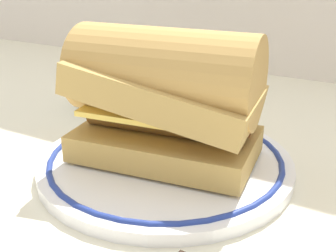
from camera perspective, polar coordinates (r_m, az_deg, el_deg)
name	(u,v)px	position (r m, az deg, el deg)	size (l,w,h in m)	color
ground_plane	(144,163)	(0.46, -3.07, -4.81)	(1.50, 1.50, 0.00)	silver
plate	(168,160)	(0.45, 0.00, -4.38)	(0.25, 0.25, 0.01)	white
sausage_sandwich	(168,93)	(0.42, 0.00, 4.26)	(0.19, 0.12, 0.13)	tan
drinking_glass	(100,80)	(0.61, -8.85, 5.87)	(0.06, 0.06, 0.09)	silver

